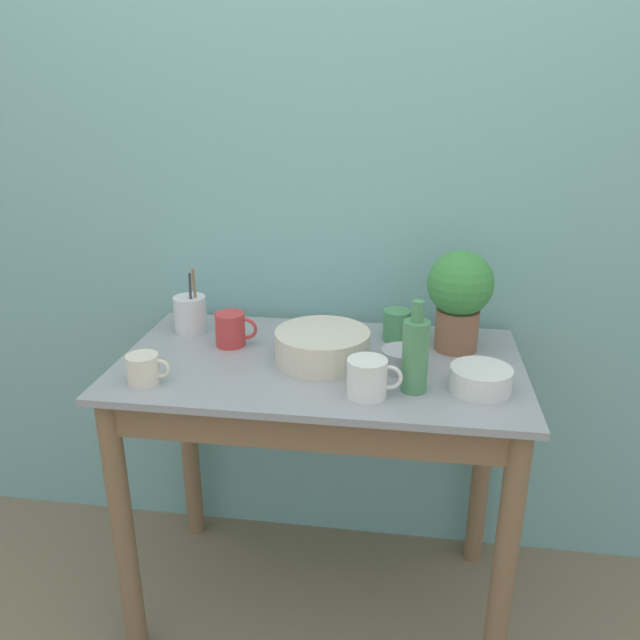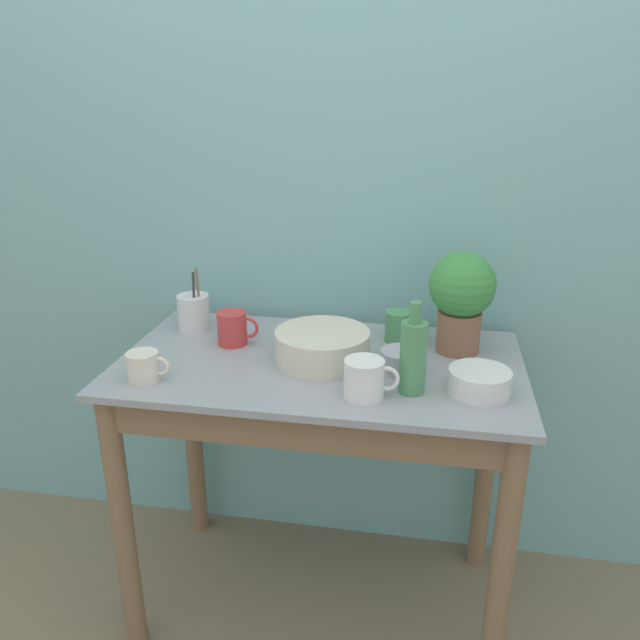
# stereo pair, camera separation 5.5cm
# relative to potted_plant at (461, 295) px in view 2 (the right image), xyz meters

# --- Properties ---
(wall_back) EXTENTS (6.00, 0.05, 2.40)m
(wall_back) POSITION_rel_potted_plant_xyz_m (-0.38, 0.23, 0.18)
(wall_back) COLOR #7AB2B2
(wall_back) RESTS_ON ground_plane
(counter_table) EXTENTS (1.11, 0.63, 0.85)m
(counter_table) POSITION_rel_potted_plant_xyz_m (-0.38, -0.16, -0.36)
(counter_table) COLOR #846647
(counter_table) RESTS_ON ground_plane
(potted_plant) EXTENTS (0.19, 0.19, 0.29)m
(potted_plant) POSITION_rel_potted_plant_xyz_m (0.00, 0.00, 0.00)
(potted_plant) COLOR #8C5B42
(potted_plant) RESTS_ON counter_table
(bowl_wash_large) EXTENTS (0.26, 0.26, 0.09)m
(bowl_wash_large) POSITION_rel_potted_plant_xyz_m (-0.37, -0.14, -0.12)
(bowl_wash_large) COLOR beige
(bowl_wash_large) RESTS_ON counter_table
(bottle_tall) EXTENTS (0.07, 0.07, 0.24)m
(bottle_tall) POSITION_rel_potted_plant_xyz_m (-0.12, -0.28, -0.07)
(bottle_tall) COLOR #4C8C59
(bottle_tall) RESTS_ON counter_table
(mug_red) EXTENTS (0.12, 0.09, 0.10)m
(mug_red) POSITION_rel_potted_plant_xyz_m (-0.65, -0.06, -0.12)
(mug_red) COLOR #C63838
(mug_red) RESTS_ON counter_table
(mug_cream) EXTENTS (0.11, 0.08, 0.08)m
(mug_cream) POSITION_rel_potted_plant_xyz_m (-0.80, -0.34, -0.13)
(mug_cream) COLOR beige
(mug_cream) RESTS_ON counter_table
(mug_white) EXTENTS (0.14, 0.10, 0.10)m
(mug_white) POSITION_rel_potted_plant_xyz_m (-0.23, -0.33, -0.12)
(mug_white) COLOR white
(mug_white) RESTS_ON counter_table
(mug_green) EXTENTS (0.12, 0.08, 0.09)m
(mug_green) POSITION_rel_potted_plant_xyz_m (-0.17, 0.05, -0.12)
(mug_green) COLOR #4C935B
(mug_green) RESTS_ON counter_table
(bowl_small_enamel_white) EXTENTS (0.15, 0.15, 0.06)m
(bowl_small_enamel_white) POSITION_rel_potted_plant_xyz_m (0.05, -0.26, -0.14)
(bowl_small_enamel_white) COLOR silver
(bowl_small_enamel_white) RESTS_ON counter_table
(bowl_small_steel) EXTENTS (0.11, 0.11, 0.06)m
(bowl_small_steel) POSITION_rel_potted_plant_xyz_m (-0.15, -0.16, -0.14)
(bowl_small_steel) COLOR #A8A8B2
(bowl_small_steel) RESTS_ON counter_table
(utensil_cup) EXTENTS (0.10, 0.10, 0.20)m
(utensil_cup) POSITION_rel_potted_plant_xyz_m (-0.80, 0.03, -0.11)
(utensil_cup) COLOR silver
(utensil_cup) RESTS_ON counter_table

